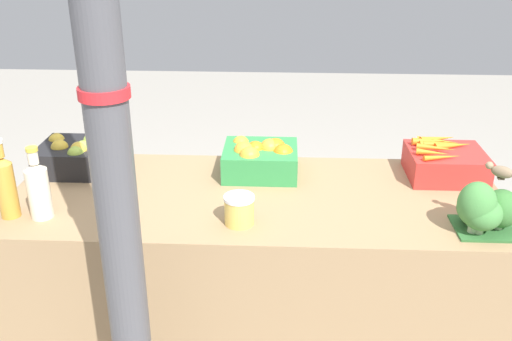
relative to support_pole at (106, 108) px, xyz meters
The scene contains 10 objects.
market_table 1.16m from the support_pole, 60.00° to the left, with size 1.91×0.76×0.77m, color #937551.
support_pole is the anchor object (origin of this frame).
apple_crate 1.02m from the support_pole, 116.83° to the left, with size 0.30×0.27×0.15m.
orange_crate 1.00m from the support_pole, 65.93° to the left, with size 0.30×0.27×0.15m.
carrot_crate 1.46m from the support_pole, 36.17° to the left, with size 0.30×0.27×0.15m.
broccoli_pile 1.27m from the support_pole, 17.98° to the left, with size 0.23×0.19×0.19m.
juice_bottle_amber 0.77m from the support_pole, 142.89° to the left, with size 0.07×0.07×0.29m.
juice_bottle_cloudy 0.70m from the support_pole, 135.77° to the left, with size 0.08×0.08×0.27m.
pickle_jar 0.68m from the support_pole, 50.91° to the left, with size 0.11×0.11×0.11m.
sparrow_bird 1.27m from the support_pole, 17.89° to the left, with size 0.12×0.09×0.05m.
Camera 1 is at (0.10, -1.98, 1.75)m, focal length 40.00 mm.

